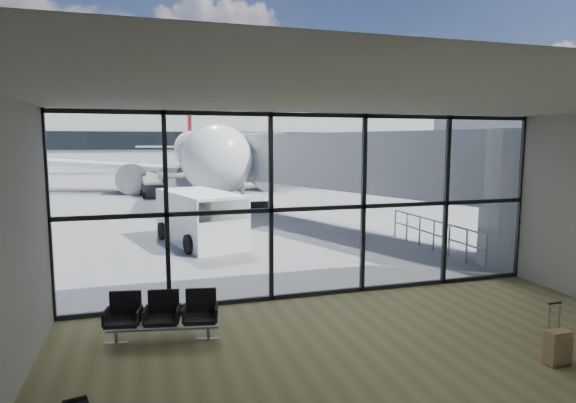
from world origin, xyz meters
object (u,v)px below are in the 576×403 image
suitcase (558,347)px  airliner (198,154)px  seating_row (163,313)px  belt_loader (152,189)px  service_van (201,217)px

suitcase → airliner: (-2.34, 34.17, 2.53)m
seating_row → airliner: size_ratio=0.06×
suitcase → belt_loader: 29.19m
seating_row → belt_loader: size_ratio=0.57×
service_van → belt_loader: bearing=79.8°
airliner → service_van: size_ratio=7.50×
seating_row → service_van: (1.73, 8.68, 0.48)m
airliner → service_van: bearing=-93.2°
seating_row → suitcase: size_ratio=1.97×
suitcase → belt_loader: (-6.19, 28.53, 0.23)m
seating_row → airliner: 31.44m
belt_loader → seating_row: bearing=-96.4°
suitcase → airliner: 34.34m
seating_row → suitcase: bearing=-15.5°
seating_row → belt_loader: 25.45m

